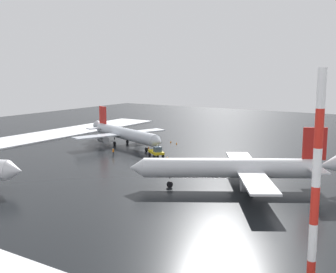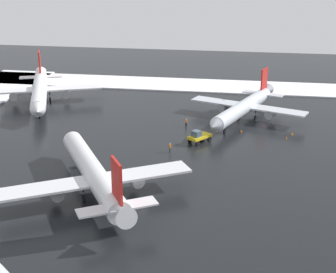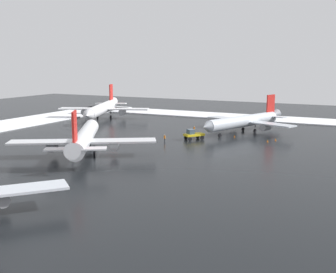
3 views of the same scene
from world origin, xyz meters
name	(u,v)px [view 3 (image 3 of 3)]	position (x,y,z in m)	size (l,w,h in m)	color
ground_plane	(114,157)	(0.00, 0.00, 0.00)	(240.00, 240.00, 0.00)	black
snow_bank_left	(227,116)	(-67.00, 0.00, 0.14)	(14.00, 116.00, 0.28)	white
airplane_parked_portside	(245,121)	(-38.40, 14.25, 3.00)	(29.38, 24.84, 9.07)	silver
airplane_distant_tail	(84,138)	(0.49, -6.45, 3.28)	(30.08, 25.76, 9.93)	silver
airplane_parked_starboard	(102,109)	(-43.13, -32.76, 3.39)	(33.19, 28.07, 10.26)	white
pushback_tug	(193,134)	(-23.45, 6.32, 1.28)	(5.00, 4.51, 2.50)	gold
ground_crew_mid_apron	(194,129)	(-32.61, 2.75, 0.97)	(0.36, 0.36, 1.71)	black
ground_crew_by_nose_gear	(165,138)	(-17.81, 1.78, 0.97)	(0.36, 0.36, 1.71)	black
traffic_cone_near_nose	(268,141)	(-28.15, 22.52, 0.28)	(0.36, 0.36, 0.55)	orange
traffic_cone_mid_line	(234,136)	(-30.86, 13.95, 0.28)	(0.36, 0.36, 0.55)	orange
traffic_cone_wingtip_side	(276,140)	(-30.67, 23.76, 0.28)	(0.36, 0.36, 0.55)	orange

